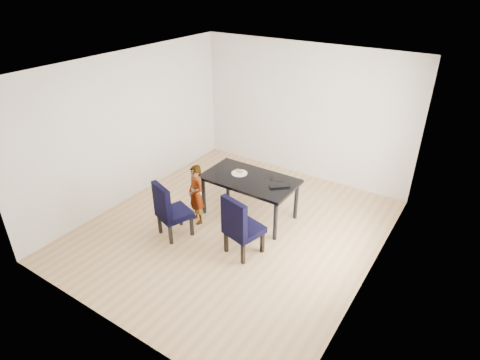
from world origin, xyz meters
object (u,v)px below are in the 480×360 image
Objects in this scene: child at (196,195)px; plate at (239,173)px; laptop at (279,184)px; chair_left at (174,209)px; dining_table at (249,197)px; chair_right at (244,225)px.

plate is at bearing 82.91° from child.
child is at bearing -11.85° from laptop.
chair_left is 3.56× the size of plate.
dining_table is 1.64× the size of chair_left.
plate is (-0.24, 0.04, 0.38)m from dining_table.
dining_table is 0.66m from laptop.
child is 3.90× the size of plate.
chair_right is 1.01m from laptop.
chair_right reaches higher than chair_left.
dining_table is 4.59× the size of laptop.
chair_left is at bearing -154.97° from chair_right.
child reaches higher than chair_right.
plate is 0.78× the size of laptop.
chair_right is at bearing 10.91° from child.
chair_left is at bearing -111.93° from plate.
laptop is (0.05, 0.97, 0.26)m from chair_right.
dining_table is at bearing -36.38° from laptop.
laptop is (0.77, 0.01, 0.01)m from plate.
child reaches higher than laptop.
chair_left is at bearing -122.11° from dining_table.
plate is at bearing -41.65° from laptop.
chair_right is at bearing 30.43° from chair_left.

